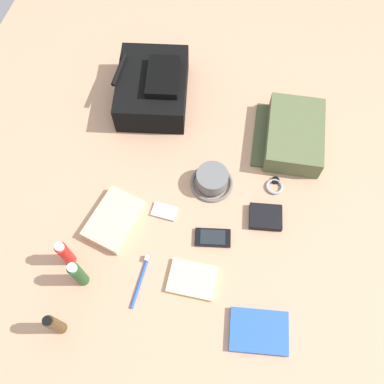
{
  "coord_description": "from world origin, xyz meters",
  "views": [
    {
      "loc": [
        -0.61,
        -0.14,
        1.33
      ],
      "look_at": [
        0.0,
        0.0,
        0.04
      ],
      "focal_mm": 39.14,
      "sensor_mm": 36.0,
      "label": 1
    }
  ],
  "objects_px": {
    "shampoo_bottle": "(78,274)",
    "wallet": "(266,217)",
    "notepad": "(192,279)",
    "paperback_novel": "(259,331)",
    "toiletry_pouch": "(293,135)",
    "bucket_hat": "(212,180)",
    "folded_towel": "(115,220)",
    "cologne_bottle": "(55,325)",
    "toothbrush": "(141,277)",
    "media_player": "(164,211)",
    "wristwatch": "(275,186)",
    "backpack": "(153,87)",
    "sunscreen_spray": "(65,253)",
    "cell_phone": "(213,238)"
  },
  "relations": [
    {
      "from": "shampoo_bottle",
      "to": "wallet",
      "type": "bearing_deg",
      "value": -57.33
    },
    {
      "from": "notepad",
      "to": "paperback_novel",
      "type": "bearing_deg",
      "value": -116.18
    },
    {
      "from": "shampoo_bottle",
      "to": "paperback_novel",
      "type": "distance_m",
      "value": 0.58
    },
    {
      "from": "toiletry_pouch",
      "to": "bucket_hat",
      "type": "height_order",
      "value": "toiletry_pouch"
    },
    {
      "from": "folded_towel",
      "to": "bucket_hat",
      "type": "bearing_deg",
      "value": -53.38
    },
    {
      "from": "cologne_bottle",
      "to": "toothbrush",
      "type": "distance_m",
      "value": 0.29
    },
    {
      "from": "media_player",
      "to": "wristwatch",
      "type": "xyz_separation_m",
      "value": [
        0.18,
        -0.36,
        0.0
      ]
    },
    {
      "from": "media_player",
      "to": "bucket_hat",
      "type": "bearing_deg",
      "value": -43.37
    },
    {
      "from": "media_player",
      "to": "toothbrush",
      "type": "xyz_separation_m",
      "value": [
        -0.24,
        0.01,
        0.0
      ]
    },
    {
      "from": "media_player",
      "to": "toothbrush",
      "type": "distance_m",
      "value": 0.24
    },
    {
      "from": "bucket_hat",
      "to": "wallet",
      "type": "distance_m",
      "value": 0.22
    },
    {
      "from": "toiletry_pouch",
      "to": "folded_towel",
      "type": "bearing_deg",
      "value": 130.25
    },
    {
      "from": "backpack",
      "to": "bucket_hat",
      "type": "height_order",
      "value": "backpack"
    },
    {
      "from": "toothbrush",
      "to": "sunscreen_spray",
      "type": "bearing_deg",
      "value": 88.7
    },
    {
      "from": "backpack",
      "to": "bucket_hat",
      "type": "xyz_separation_m",
      "value": [
        -0.32,
        -0.3,
        -0.04
      ]
    },
    {
      "from": "backpack",
      "to": "paperback_novel",
      "type": "distance_m",
      "value": 0.96
    },
    {
      "from": "media_player",
      "to": "notepad",
      "type": "height_order",
      "value": "notepad"
    },
    {
      "from": "media_player",
      "to": "wallet",
      "type": "height_order",
      "value": "wallet"
    },
    {
      "from": "paperback_novel",
      "to": "cologne_bottle",
      "type": "bearing_deg",
      "value": 102.05
    },
    {
      "from": "toiletry_pouch",
      "to": "sunscreen_spray",
      "type": "xyz_separation_m",
      "value": [
        -0.62,
        0.64,
        0.03
      ]
    },
    {
      "from": "wristwatch",
      "to": "toothbrush",
      "type": "distance_m",
      "value": 0.56
    },
    {
      "from": "sunscreen_spray",
      "to": "cell_phone",
      "type": "relative_size",
      "value": 1.1
    },
    {
      "from": "cell_phone",
      "to": "wallet",
      "type": "xyz_separation_m",
      "value": [
        0.11,
        -0.16,
        0.01
      ]
    },
    {
      "from": "shampoo_bottle",
      "to": "bucket_hat",
      "type": "bearing_deg",
      "value": -37.28
    },
    {
      "from": "paperback_novel",
      "to": "toothbrush",
      "type": "distance_m",
      "value": 0.4
    },
    {
      "from": "sunscreen_spray",
      "to": "paperback_novel",
      "type": "bearing_deg",
      "value": -97.58
    },
    {
      "from": "paperback_novel",
      "to": "notepad",
      "type": "bearing_deg",
      "value": 64.8
    },
    {
      "from": "cell_phone",
      "to": "folded_towel",
      "type": "bearing_deg",
      "value": 92.68
    },
    {
      "from": "notepad",
      "to": "folded_towel",
      "type": "bearing_deg",
      "value": 64.6
    },
    {
      "from": "cell_phone",
      "to": "wallet",
      "type": "distance_m",
      "value": 0.2
    },
    {
      "from": "paperback_novel",
      "to": "notepad",
      "type": "relative_size",
      "value": 1.28
    },
    {
      "from": "bucket_hat",
      "to": "wristwatch",
      "type": "distance_m",
      "value": 0.22
    },
    {
      "from": "cologne_bottle",
      "to": "notepad",
      "type": "relative_size",
      "value": 1.02
    },
    {
      "from": "shampoo_bottle",
      "to": "toothbrush",
      "type": "distance_m",
      "value": 0.2
    },
    {
      "from": "wristwatch",
      "to": "notepad",
      "type": "distance_m",
      "value": 0.44
    },
    {
      "from": "cell_phone",
      "to": "notepad",
      "type": "height_order",
      "value": "notepad"
    },
    {
      "from": "toiletry_pouch",
      "to": "folded_towel",
      "type": "height_order",
      "value": "toiletry_pouch"
    },
    {
      "from": "cologne_bottle",
      "to": "wristwatch",
      "type": "xyz_separation_m",
      "value": [
        0.63,
        -0.56,
        -0.07
      ]
    },
    {
      "from": "shampoo_bottle",
      "to": "wristwatch",
      "type": "distance_m",
      "value": 0.73
    },
    {
      "from": "toothbrush",
      "to": "folded_towel",
      "type": "bearing_deg",
      "value": 40.17
    },
    {
      "from": "shampoo_bottle",
      "to": "paperback_novel",
      "type": "bearing_deg",
      "value": -93.05
    },
    {
      "from": "toothbrush",
      "to": "folded_towel",
      "type": "distance_m",
      "value": 0.22
    },
    {
      "from": "backpack",
      "to": "toothbrush",
      "type": "relative_size",
      "value": 2.09
    },
    {
      "from": "cologne_bottle",
      "to": "folded_towel",
      "type": "distance_m",
      "value": 0.38
    },
    {
      "from": "cologne_bottle",
      "to": "paperback_novel",
      "type": "height_order",
      "value": "cologne_bottle"
    },
    {
      "from": "bucket_hat",
      "to": "toothbrush",
      "type": "xyz_separation_m",
      "value": [
        -0.38,
        0.15,
        -0.02
      ]
    },
    {
      "from": "toothbrush",
      "to": "notepad",
      "type": "xyz_separation_m",
      "value": [
        0.03,
        -0.16,
        0.0
      ]
    },
    {
      "from": "toothbrush",
      "to": "wallet",
      "type": "relative_size",
      "value": 1.64
    },
    {
      "from": "cologne_bottle",
      "to": "paperback_novel",
      "type": "bearing_deg",
      "value": -77.95
    },
    {
      "from": "cell_phone",
      "to": "toothbrush",
      "type": "distance_m",
      "value": 0.27
    }
  ]
}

